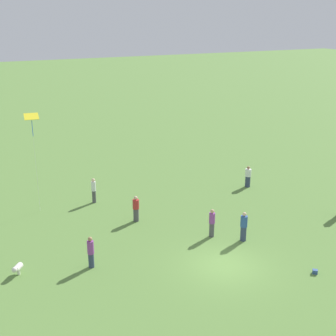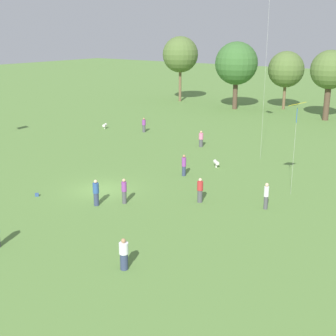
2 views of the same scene
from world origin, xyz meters
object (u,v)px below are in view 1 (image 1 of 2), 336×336
at_px(person_1, 91,252).
at_px(dog_0, 17,268).
at_px(person_7, 248,177).
at_px(picnic_bag_0, 315,272).
at_px(person_4, 136,209).
at_px(kite_3, 32,119).
at_px(person_6, 244,227).
at_px(person_9, 94,190).
at_px(person_3, 212,223).

distance_m(person_1, dog_0, 3.87).
relative_size(person_7, picnic_bag_0, 4.89).
distance_m(person_4, person_7, 10.56).
bearing_deg(kite_3, person_4, 11.54).
bearing_deg(person_1, kite_3, -107.40).
bearing_deg(person_6, kite_3, 31.22).
bearing_deg(dog_0, person_9, -92.50).
bearing_deg(kite_3, person_1, -32.33).
xyz_separation_m(person_9, picnic_bag_0, (-14.45, -7.63, -0.83)).
height_order(person_3, person_6, person_6).
relative_size(person_4, picnic_bag_0, 5.09).
bearing_deg(picnic_bag_0, person_6, 14.93).
bearing_deg(person_6, person_1, 69.27).
bearing_deg(person_9, kite_3, -38.92).
height_order(person_1, dog_0, person_1).
height_order(person_1, person_3, person_3).
bearing_deg(person_7, person_6, 78.38).
distance_m(person_7, picnic_bag_0, 13.06).
relative_size(person_4, person_7, 1.04).
bearing_deg(person_6, picnic_bag_0, -179.86).
distance_m(kite_3, dog_0, 10.44).
height_order(person_3, dog_0, person_3).
relative_size(dog_0, picnic_bag_0, 2.12).
bearing_deg(person_9, person_1, 35.95).
height_order(kite_3, dog_0, kite_3).
bearing_deg(person_3, person_6, -122.93).
distance_m(person_9, dog_0, 10.26).
relative_size(person_9, picnic_bag_0, 5.32).
bearing_deg(person_3, person_7, -39.62).
xyz_separation_m(person_7, dog_0, (-5.73, 18.47, -0.39)).
height_order(person_1, kite_3, kite_3).
distance_m(person_1, person_4, 6.23).
relative_size(person_4, kite_3, 0.26).
height_order(person_7, dog_0, person_7).
bearing_deg(person_9, picnic_bag_0, 81.82).
bearing_deg(picnic_bag_0, dog_0, 65.11).
xyz_separation_m(kite_3, dog_0, (-8.05, 2.73, -6.06)).
distance_m(person_4, picnic_bag_0, 11.87).
height_order(person_6, person_7, person_6).
bearing_deg(dog_0, person_1, -155.14).
bearing_deg(person_9, dog_0, 14.07).
bearing_deg(person_1, picnic_bag_0, 127.25).
relative_size(person_1, kite_3, 0.26).
height_order(person_9, picnic_bag_0, person_9).
relative_size(person_9, kite_3, 0.27).
distance_m(person_6, picnic_bag_0, 5.03).
relative_size(person_6, dog_0, 2.52).
bearing_deg(kite_3, person_6, 7.15).
height_order(person_3, person_7, person_3).
bearing_deg(dog_0, person_4, -118.78).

